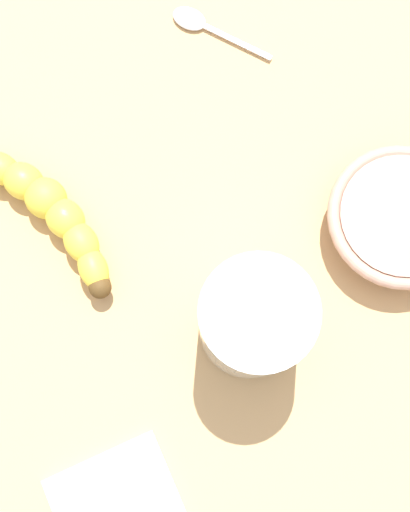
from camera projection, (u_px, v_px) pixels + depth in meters
wooden_tabletop at (176, 252)px, 64.91cm from camera, size 120.00×120.00×3.00cm
banana at (40, 204)px, 62.32cm from camera, size 19.78×10.82×3.87cm
smoothie_glass at (253, 321)px, 56.02cm from camera, size 9.30×9.30×12.63cm
ceramic_bowl at (399, 219)px, 61.53cm from camera, size 13.64×13.64×4.01cm
teaspoon at (195, 21)px, 67.85cm from camera, size 9.71×8.05×0.80cm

